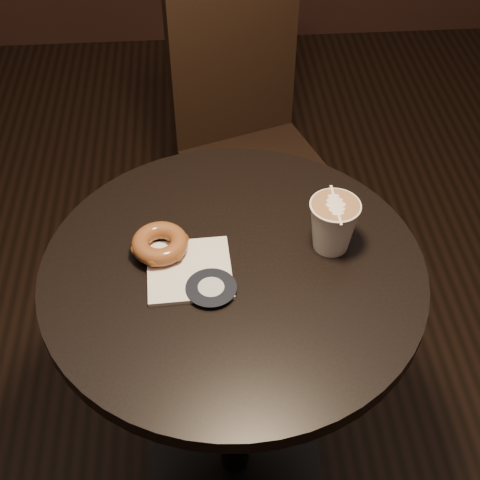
# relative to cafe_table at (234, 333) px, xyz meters

# --- Properties ---
(cafe_table) EXTENTS (0.70, 0.70, 0.75)m
(cafe_table) POSITION_rel_cafe_table_xyz_m (0.00, 0.00, 0.00)
(cafe_table) COLOR black
(cafe_table) RESTS_ON ground
(chair) EXTENTS (0.47, 0.47, 0.94)m
(chair) POSITION_rel_cafe_table_xyz_m (0.08, 0.76, -0.03)
(chair) COLOR black
(chair) RESTS_ON ground
(pastry_bag) EXTENTS (0.16, 0.16, 0.01)m
(pastry_bag) POSITION_rel_cafe_table_xyz_m (-0.08, -0.01, 0.20)
(pastry_bag) COLOR silver
(pastry_bag) RESTS_ON cafe_table
(doughnut) EXTENTS (0.10, 0.10, 0.03)m
(doughnut) POSITION_rel_cafe_table_xyz_m (-0.13, 0.04, 0.22)
(doughnut) COLOR brown
(doughnut) RESTS_ON pastry_bag
(latte_cup) EXTENTS (0.09, 0.09, 0.10)m
(latte_cup) POSITION_rel_cafe_table_xyz_m (0.18, 0.04, 0.25)
(latte_cup) COLOR white
(latte_cup) RESTS_ON cafe_table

